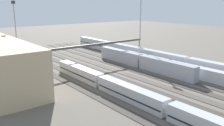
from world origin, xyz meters
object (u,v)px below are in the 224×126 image
(light_mast_0, at_px, (140,19))
(light_mast_1, at_px, (15,23))
(train_on_track_2, at_px, (141,61))
(train_on_track_0, at_px, (140,54))
(signal_gantry, at_px, (99,46))
(train_on_track_7, at_px, (130,94))
(train_on_track_1, at_px, (194,71))

(light_mast_0, bearing_deg, light_mast_1, 60.90)
(light_mast_1, bearing_deg, light_mast_0, -119.10)
(train_on_track_2, height_order, light_mast_0, light_mast_0)
(train_on_track_0, height_order, train_on_track_2, same)
(train_on_track_0, xyz_separation_m, light_mast_0, (2.47, -2.15, 14.47))
(light_mast_0, relative_size, signal_gantry, 0.59)
(train_on_track_2, distance_m, light_mast_0, 23.03)
(train_on_track_7, distance_m, light_mast_1, 62.03)
(light_mast_0, height_order, signal_gantry, light_mast_0)
(train_on_track_2, relative_size, signal_gantry, 1.05)
(light_mast_0, bearing_deg, train_on_track_1, 167.61)
(train_on_track_2, height_order, light_mast_1, light_mast_1)
(train_on_track_7, relative_size, light_mast_1, 2.87)
(train_on_track_1, distance_m, train_on_track_2, 19.99)
(light_mast_1, bearing_deg, train_on_track_7, -172.02)
(train_on_track_7, distance_m, train_on_track_2, 32.85)
(train_on_track_2, bearing_deg, light_mast_1, 40.91)
(train_on_track_2, bearing_deg, train_on_track_1, -165.51)
(train_on_track_0, bearing_deg, train_on_track_1, 170.56)
(light_mast_1, xyz_separation_m, signal_gantry, (-25.09, -23.39, -8.27))
(train_on_track_7, height_order, light_mast_0, light_mast_0)
(train_on_track_7, height_order, train_on_track_0, train_on_track_0)
(train_on_track_0, relative_size, light_mast_1, 3.84)
(train_on_track_1, xyz_separation_m, signal_gantry, (32.79, 15.00, 5.68))
(signal_gantry, bearing_deg, train_on_track_2, -143.36)
(train_on_track_1, xyz_separation_m, light_mast_0, (32.54, -7.15, 14.96))
(train_on_track_7, bearing_deg, train_on_track_1, -86.28)
(light_mast_0, xyz_separation_m, signal_gantry, (0.26, 22.15, -9.28))
(train_on_track_1, relative_size, signal_gantry, 1.48)
(light_mast_0, xyz_separation_m, light_mast_1, (25.34, 45.53, -1.01))
(light_mast_1, bearing_deg, train_on_track_2, -139.09)
(light_mast_1, distance_m, signal_gantry, 35.28)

